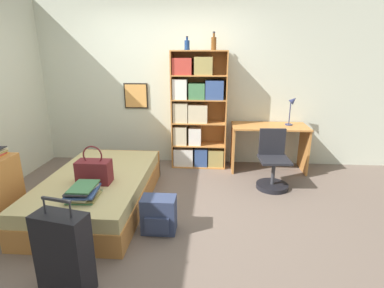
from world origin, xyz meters
TOP-DOWN VIEW (x-y plane):
  - ground_plane at (0.00, 0.00)m, footprint 14.00×14.00m
  - wall_back at (-0.00, 1.69)m, footprint 10.00×0.09m
  - bed at (-0.63, 0.02)m, footprint 1.14×1.94m
  - handbag at (-0.57, -0.20)m, footprint 0.37×0.19m
  - book_stack_on_bed at (-0.55, -0.57)m, footprint 0.32×0.39m
  - suitcase at (-0.37, -1.35)m, footprint 0.44×0.27m
  - bookcase at (0.45, 1.46)m, footprint 0.86×0.35m
  - bottle_green at (0.32, 1.45)m, footprint 0.08×0.08m
  - bottle_brown at (0.72, 1.48)m, footprint 0.08×0.08m
  - desk at (1.60, 1.36)m, footprint 1.15×0.55m
  - desk_lamp at (1.93, 1.41)m, footprint 0.16×0.11m
  - desk_chair at (1.56, 0.69)m, footprint 0.43×0.43m
  - backpack at (0.20, -0.50)m, footprint 0.35×0.25m

SIDE VIEW (x-z plane):
  - ground_plane at x=0.00m, z-range 0.00..0.00m
  - backpack at x=0.20m, z-range 0.00..0.38m
  - bed at x=-0.63m, z-range 0.00..0.39m
  - desk_chair at x=1.56m, z-range -0.14..0.66m
  - suitcase at x=-0.37m, z-range -0.06..0.73m
  - book_stack_on_bed at x=-0.55m, z-range 0.39..0.52m
  - desk at x=1.60m, z-range 0.14..0.86m
  - handbag at x=-0.57m, z-range 0.31..0.75m
  - bookcase at x=0.45m, z-range -0.04..1.78m
  - desk_lamp at x=1.93m, z-range 0.80..1.25m
  - wall_back at x=0.00m, z-range 0.00..2.60m
  - bottle_green at x=0.32m, z-range 1.80..2.00m
  - bottle_brown at x=0.72m, z-range 1.80..2.06m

